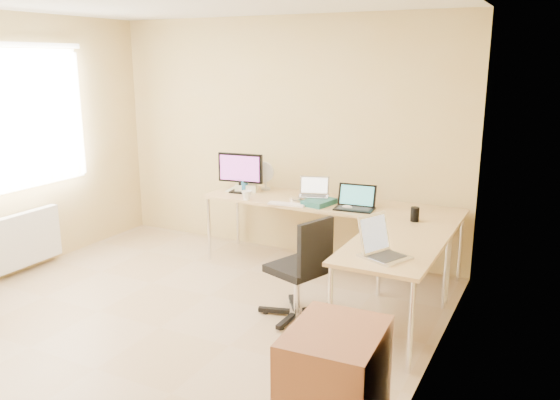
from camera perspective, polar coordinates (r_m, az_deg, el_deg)
The scene contains 23 objects.
floor at distance 4.86m, azimuth -12.07°, elevation -12.49°, with size 4.50×4.50×0.00m, color tan.
wall_back at distance 6.30m, azimuth 0.32°, elevation 6.36°, with size 4.50×4.50×0.00m, color tan.
wall_right at distance 3.50m, azimuth 14.51°, elevation -0.37°, with size 4.50×4.50×0.00m, color tan.
desk_main at distance 5.86m, azimuth 4.88°, elevation -3.68°, with size 2.65×0.70×0.73m, color tan.
desk_return at distance 4.67m, azimuth 11.35°, elevation -8.62°, with size 0.70×1.30×0.73m, color tan.
monitor at distance 6.12m, azimuth -4.02°, elevation 2.75°, with size 0.51×0.16×0.43m, color black.
book_stack at distance 5.65m, azimuth 3.97°, elevation -0.21°, with size 0.23×0.32×0.05m, color #1E544D.
laptop_center at distance 5.73m, azimuth 3.43°, elevation 1.30°, with size 0.30×0.23×0.20m, color #AEAFBA.
laptop_black at distance 5.48m, azimuth 7.56°, elevation 0.24°, with size 0.37×0.28×0.24m, color black.
keyboard at distance 5.62m, azimuth 0.69°, elevation -0.42°, with size 0.38×0.11×0.02m, color white.
mouse at distance 5.52m, azimuth 6.81°, elevation -0.71°, with size 0.10×0.07×0.04m, color beige.
mug at distance 5.83m, azimuth -3.39°, elevation 0.49°, with size 0.10×0.10×0.10m, color white.
cd_stack at distance 5.78m, azimuth 1.66°, elevation 0.05°, with size 0.14×0.14×0.03m, color white.
water_bottle at distance 6.15m, azimuth -3.66°, elevation 2.18°, with size 0.09×0.09×0.30m, color teal.
papers at distance 6.29m, azimuth -4.40°, elevation 1.06°, with size 0.18×0.26×0.01m, color white.
white_box at distance 6.21m, azimuth -3.43°, elevation 1.27°, with size 0.23×0.17×0.08m, color white.
desk_fan at distance 6.25m, azimuth -1.46°, elevation 2.35°, with size 0.23×0.23×0.29m, color silver.
black_cup at distance 5.19m, azimuth 13.47°, elevation -1.42°, with size 0.08×0.08×0.13m, color black.
laptop_return at distance 4.19m, azimuth 10.64°, elevation -4.20°, with size 0.29×0.36×0.24m, color silver.
office_chair at distance 4.75m, azimuth 1.74°, elevation -6.20°, with size 0.54×0.54×0.91m, color black.
cabinet at distance 3.24m, azimuth 5.48°, elevation -19.45°, with size 0.48×0.59×0.82m, color #985E40.
radiator at distance 6.37m, azimuth -24.29°, elevation -3.59°, with size 0.09×0.80×0.55m, color white.
window at distance 6.16m, azimuth -25.54°, elevation 7.16°, with size 0.10×1.80×1.40m, color white.
Camera 1 is at (2.82, -3.32, 2.15)m, focal length 36.18 mm.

